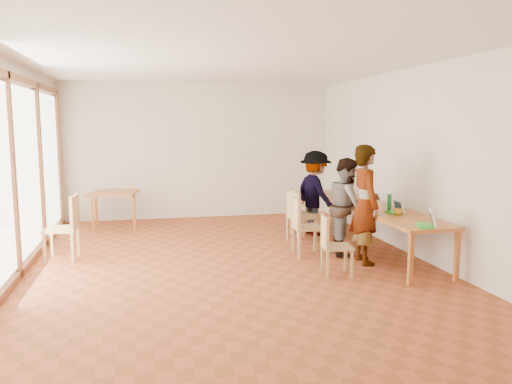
{
  "coord_description": "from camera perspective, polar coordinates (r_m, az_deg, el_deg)",
  "views": [
    {
      "loc": [
        -1.2,
        -7.22,
        2.11
      ],
      "look_at": [
        0.41,
        -0.02,
        1.1
      ],
      "focal_mm": 35.0,
      "sensor_mm": 36.0,
      "label": 1
    }
  ],
  "objects": [
    {
      "name": "ground",
      "position": [
        7.62,
        -3.09,
        -8.29
      ],
      "size": [
        8.0,
        8.0,
        0.0
      ],
      "primitive_type": "plane",
      "color": "#9D4626",
      "rests_on": "ground"
    },
    {
      "name": "wall_back",
      "position": [
        11.3,
        -6.52,
        4.65
      ],
      "size": [
        6.0,
        0.1,
        3.0
      ],
      "primitive_type": "cube",
      "color": "beige",
      "rests_on": "ground"
    },
    {
      "name": "wall_front",
      "position": [
        3.49,
        7.67,
        -2.32
      ],
      "size": [
        6.0,
        0.1,
        3.0
      ],
      "primitive_type": "cube",
      "color": "beige",
      "rests_on": "ground"
    },
    {
      "name": "wall_right",
      "position": [
        8.38,
        17.54,
        3.26
      ],
      "size": [
        0.1,
        8.0,
        3.0
      ],
      "primitive_type": "cube",
      "color": "beige",
      "rests_on": "ground"
    },
    {
      "name": "window_wall",
      "position": [
        7.46,
        -26.24,
        2.3
      ],
      "size": [
        0.1,
        8.0,
        3.0
      ],
      "primitive_type": "cube",
      "color": "white",
      "rests_on": "ground"
    },
    {
      "name": "ceiling",
      "position": [
        7.38,
        -3.27,
        14.87
      ],
      "size": [
        6.0,
        8.0,
        0.04
      ],
      "primitive_type": "cube",
      "color": "white",
      "rests_on": "wall_back"
    },
    {
      "name": "communal_table",
      "position": [
        8.64,
        12.94,
        -1.78
      ],
      "size": [
        0.8,
        4.0,
        0.75
      ],
      "color": "#B76C28",
      "rests_on": "ground"
    },
    {
      "name": "side_table",
      "position": [
        10.54,
        -15.93,
        -0.36
      ],
      "size": [
        0.9,
        0.9,
        0.75
      ],
      "rotation": [
        0.0,
        0.0,
        -0.18
      ],
      "color": "#B76C28",
      "rests_on": "ground"
    },
    {
      "name": "chair_near",
      "position": [
        7.06,
        8.56,
        -5.31
      ],
      "size": [
        0.45,
        0.45,
        0.45
      ],
      "rotation": [
        0.0,
        0.0,
        -0.14
      ],
      "color": "tan",
      "rests_on": "ground"
    },
    {
      "name": "chair_mid",
      "position": [
        8.06,
        5.25,
        -3.18
      ],
      "size": [
        0.45,
        0.45,
        0.5
      ],
      "rotation": [
        0.0,
        0.0,
        -0.03
      ],
      "color": "tan",
      "rests_on": "ground"
    },
    {
      "name": "chair_far",
      "position": [
        9.03,
        4.74,
        -2.15
      ],
      "size": [
        0.52,
        0.52,
        0.48
      ],
      "rotation": [
        0.0,
        0.0,
        0.29
      ],
      "color": "tan",
      "rests_on": "ground"
    },
    {
      "name": "chair_empty",
      "position": [
        9.48,
        4.94,
        -1.77
      ],
      "size": [
        0.43,
        0.43,
        0.47
      ],
      "rotation": [
        0.0,
        0.0,
        0.05
      ],
      "color": "tan",
      "rests_on": "ground"
    },
    {
      "name": "chair_spare",
      "position": [
        8.28,
        -20.69,
        -3.04
      ],
      "size": [
        0.51,
        0.51,
        0.54
      ],
      "rotation": [
        0.0,
        0.0,
        3.06
      ],
      "color": "tan",
      "rests_on": "ground"
    },
    {
      "name": "person_near",
      "position": [
        7.71,
        12.4,
        -1.39
      ],
      "size": [
        0.47,
        0.68,
        1.81
      ],
      "primitive_type": "imported",
      "rotation": [
        0.0,
        0.0,
        1.51
      ],
      "color": "gray",
      "rests_on": "ground"
    },
    {
      "name": "person_mid",
      "position": [
        8.21,
        10.37,
        -1.61
      ],
      "size": [
        0.77,
        0.89,
        1.57
      ],
      "primitive_type": "imported",
      "rotation": [
        0.0,
        0.0,
        1.32
      ],
      "color": "gray",
      "rests_on": "ground"
    },
    {
      "name": "person_far",
      "position": [
        9.56,
        6.77,
        -0.11
      ],
      "size": [
        0.84,
        1.15,
        1.61
      ],
      "primitive_type": "imported",
      "rotation": [
        0.0,
        0.0,
        1.82
      ],
      "color": "gray",
      "rests_on": "ground"
    },
    {
      "name": "laptop_near",
      "position": [
        7.03,
        19.11,
        -3.27
      ],
      "size": [
        0.32,
        0.33,
        0.23
      ],
      "rotation": [
        0.0,
        0.0,
        -0.4
      ],
      "color": "green",
      "rests_on": "communal_table"
    },
    {
      "name": "laptop_mid",
      "position": [
        7.94,
        15.74,
        -1.95
      ],
      "size": [
        0.23,
        0.26,
        0.2
      ],
      "rotation": [
        0.0,
        0.0,
        0.11
      ],
      "color": "green",
      "rests_on": "communal_table"
    },
    {
      "name": "laptop_far",
      "position": [
        9.82,
        9.48,
        0.07
      ],
      "size": [
        0.27,
        0.29,
        0.21
      ],
      "rotation": [
        0.0,
        0.0,
        0.25
      ],
      "color": "green",
      "rests_on": "communal_table"
    },
    {
      "name": "yellow_mug",
      "position": [
        7.8,
        15.97,
        -2.19
      ],
      "size": [
        0.13,
        0.13,
        0.1
      ],
      "primitive_type": "imported",
      "rotation": [
        0.0,
        0.0,
        -0.12
      ],
      "color": "orange",
      "rests_on": "communal_table"
    },
    {
      "name": "green_bottle",
      "position": [
        8.02,
        14.99,
        -1.22
      ],
      "size": [
        0.07,
        0.07,
        0.28
      ],
      "primitive_type": "cylinder",
      "color": "#1F8341",
      "rests_on": "communal_table"
    },
    {
      "name": "clear_glass",
      "position": [
        8.55,
        14.37,
        -1.3
      ],
      "size": [
        0.07,
        0.07,
        0.09
      ],
      "primitive_type": "cylinder",
      "color": "silver",
      "rests_on": "communal_table"
    },
    {
      "name": "condiment_cup",
      "position": [
        9.89,
        11.5,
        -0.09
      ],
      "size": [
        0.08,
        0.08,
        0.06
      ],
      "primitive_type": "cylinder",
      "color": "white",
      "rests_on": "communal_table"
    },
    {
      "name": "pink_phone",
      "position": [
        8.22,
        11.93,
        -1.85
      ],
      "size": [
        0.05,
        0.1,
        0.01
      ],
      "primitive_type": "cube",
      "color": "#F24671",
      "rests_on": "communal_table"
    },
    {
      "name": "black_pouch",
      "position": [
        8.54,
        10.95,
        -1.21
      ],
      "size": [
        0.16,
        0.26,
        0.09
      ],
      "primitive_type": "cube",
      "color": "black",
      "rests_on": "communal_table"
    }
  ]
}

